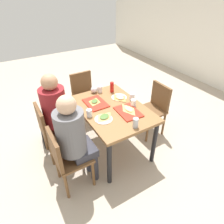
{
  "coord_description": "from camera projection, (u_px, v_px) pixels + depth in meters",
  "views": [
    {
      "loc": [
        1.88,
        -1.12,
        2.16
      ],
      "look_at": [
        0.0,
        0.0,
        0.66
      ],
      "focal_mm": 31.07,
      "sensor_mm": 36.0,
      "label": 1
    }
  ],
  "objects": [
    {
      "name": "ground_plane",
      "position": [
        112.0,
        147.0,
        3.03
      ],
      "size": [
        10.0,
        10.0,
        0.02
      ],
      "primitive_type": "cube",
      "color": "#B7A893"
    },
    {
      "name": "main_table",
      "position": [
        112.0,
        113.0,
        2.67
      ],
      "size": [
        1.17,
        0.82,
        0.73
      ],
      "color": "olive",
      "rests_on": "ground_plane"
    },
    {
      "name": "chair_near_left",
      "position": [
        51.0,
        128.0,
        2.62
      ],
      "size": [
        0.4,
        0.4,
        0.85
      ],
      "color": "brown",
      "rests_on": "ground_plane"
    },
    {
      "name": "chair_near_right",
      "position": [
        65.0,
        156.0,
        2.2
      ],
      "size": [
        0.4,
        0.4,
        0.85
      ],
      "color": "brown",
      "rests_on": "ground_plane"
    },
    {
      "name": "chair_far_side",
      "position": [
        155.0,
        106.0,
        3.08
      ],
      "size": [
        0.4,
        0.4,
        0.85
      ],
      "color": "brown",
      "rests_on": "ground_plane"
    },
    {
      "name": "chair_left_end",
      "position": [
        84.0,
        93.0,
        3.43
      ],
      "size": [
        0.4,
        0.4,
        0.85
      ],
      "color": "brown",
      "rests_on": "ground_plane"
    },
    {
      "name": "person_in_red",
      "position": [
        58.0,
        110.0,
        2.54
      ],
      "size": [
        0.32,
        0.42,
        1.26
      ],
      "color": "#383842",
      "rests_on": "ground_plane"
    },
    {
      "name": "person_in_brown_jacket",
      "position": [
        75.0,
        136.0,
        2.12
      ],
      "size": [
        0.32,
        0.42,
        1.26
      ],
      "color": "#383842",
      "rests_on": "ground_plane"
    },
    {
      "name": "tray_red_near",
      "position": [
        96.0,
        103.0,
        2.69
      ],
      "size": [
        0.36,
        0.26,
        0.02
      ],
      "primitive_type": "cube",
      "rotation": [
        0.0,
        0.0,
        0.01
      ],
      "color": "red",
      "rests_on": "main_table"
    },
    {
      "name": "tray_red_far",
      "position": [
        128.0,
        112.0,
        2.52
      ],
      "size": [
        0.37,
        0.28,
        0.02
      ],
      "primitive_type": "cube",
      "rotation": [
        0.0,
        0.0,
        -0.06
      ],
      "color": "red",
      "rests_on": "main_table"
    },
    {
      "name": "paper_plate_center",
      "position": [
        119.0,
        97.0,
        2.83
      ],
      "size": [
        0.22,
        0.22,
        0.01
      ],
      "primitive_type": "cylinder",
      "color": "white",
      "rests_on": "main_table"
    },
    {
      "name": "paper_plate_near_edge",
      "position": [
        104.0,
        119.0,
        2.39
      ],
      "size": [
        0.22,
        0.22,
        0.01
      ],
      "primitive_type": "cylinder",
      "color": "white",
      "rests_on": "main_table"
    },
    {
      "name": "pizza_slice_a",
      "position": [
        95.0,
        101.0,
        2.7
      ],
      "size": [
        0.2,
        0.2,
        0.02
      ],
      "color": "tan",
      "rests_on": "tray_red_near"
    },
    {
      "name": "pizza_slice_b",
      "position": [
        129.0,
        109.0,
        2.54
      ],
      "size": [
        0.23,
        0.13,
        0.02
      ],
      "color": "#DBAD60",
      "rests_on": "tray_red_far"
    },
    {
      "name": "pizza_slice_c",
      "position": [
        120.0,
        98.0,
        2.8
      ],
      "size": [
        0.22,
        0.16,
        0.02
      ],
      "color": "#C68C47",
      "rests_on": "paper_plate_center"
    },
    {
      "name": "pizza_slice_d",
      "position": [
        104.0,
        117.0,
        2.41
      ],
      "size": [
        0.22,
        0.24,
        0.02
      ],
      "color": "#DBAD60",
      "rests_on": "paper_plate_near_edge"
    },
    {
      "name": "plastic_cup_a",
      "position": [
        132.0,
        97.0,
        2.75
      ],
      "size": [
        0.07,
        0.07,
        0.1
      ],
      "primitive_type": "cylinder",
      "color": "white",
      "rests_on": "main_table"
    },
    {
      "name": "plastic_cup_b",
      "position": [
        89.0,
        113.0,
        2.42
      ],
      "size": [
        0.07,
        0.07,
        0.1
      ],
      "primitive_type": "cylinder",
      "color": "white",
      "rests_on": "main_table"
    },
    {
      "name": "plastic_cup_c",
      "position": [
        100.0,
        89.0,
        2.94
      ],
      "size": [
        0.07,
        0.07,
        0.1
      ],
      "primitive_type": "cylinder",
      "color": "white",
      "rests_on": "main_table"
    },
    {
      "name": "plastic_cup_d",
      "position": [
        133.0,
        103.0,
        2.61
      ],
      "size": [
        0.07,
        0.07,
        0.1
      ],
      "primitive_type": "cylinder",
      "color": "white",
      "rests_on": "main_table"
    },
    {
      "name": "soda_can",
      "position": [
        136.0,
        123.0,
        2.23
      ],
      "size": [
        0.07,
        0.07,
        0.12
      ],
      "primitive_type": "cylinder",
      "color": "#B7BCC6",
      "rests_on": "main_table"
    },
    {
      "name": "condiment_bottle",
      "position": [
        112.0,
        87.0,
        2.93
      ],
      "size": [
        0.06,
        0.06,
        0.16
      ],
      "primitive_type": "cylinder",
      "color": "red",
      "rests_on": "main_table"
    },
    {
      "name": "foil_bundle",
      "position": [
        94.0,
        90.0,
        2.93
      ],
      "size": [
        0.1,
        0.1,
        0.1
      ],
      "primitive_type": "sphere",
      "color": "silver",
      "rests_on": "main_table"
    },
    {
      "name": "handbag",
      "position": [
        47.0,
        134.0,
        3.06
      ],
      "size": [
        0.34,
        0.2,
        0.28
      ],
      "primitive_type": "cube",
      "rotation": [
        0.0,
        0.0,
        -0.13
      ],
      "color": "black",
      "rests_on": "ground_plane"
    }
  ]
}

